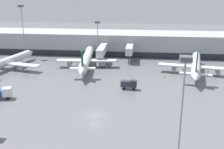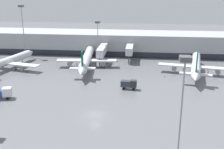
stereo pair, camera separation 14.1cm
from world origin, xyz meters
name	(u,v)px [view 1 (the left image)]	position (x,y,z in m)	size (l,w,h in m)	color
ground_plane	(95,115)	(0.00, 0.00, 0.00)	(320.00, 320.00, 0.00)	slate
terminal_building	(119,43)	(-0.01, 61.87, 4.50)	(160.00, 30.61, 9.00)	#9EA0A5
parked_jet_0	(6,62)	(-37.24, 32.68, 2.68)	(25.77, 31.58, 8.64)	silver
parked_jet_1	(196,65)	(28.10, 34.04, 3.07)	(24.96, 32.91, 9.88)	silver
parked_jet_2	(87,59)	(-9.61, 38.41, 3.03)	(21.69, 37.99, 8.97)	silver
service_truck_0	(129,84)	(6.79, 17.64, 1.59)	(4.61, 2.11, 2.73)	#2D333D
service_truck_2	(1,93)	(-26.12, 6.80, 1.64)	(6.07, 3.36, 2.95)	#19478C
traffic_cone_1	(165,76)	(17.77, 30.02, 0.38)	(0.38, 0.38, 0.75)	orange
apron_light_mast_5	(184,80)	(16.95, -15.37, 14.40)	(1.80, 1.80, 18.24)	gray
apron_light_mast_6	(98,29)	(-7.52, 51.38, 12.11)	(1.80, 1.80, 14.98)	gray
apron_light_mast_7	(22,17)	(-38.14, 51.30, 16.21)	(1.80, 1.80, 20.91)	gray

